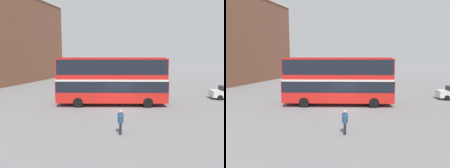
{
  "view_description": "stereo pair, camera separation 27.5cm",
  "coord_description": "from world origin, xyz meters",
  "views": [
    {
      "loc": [
        5.01,
        -20.28,
        5.27
      ],
      "look_at": [
        -1.12,
        1.51,
        2.25
      ],
      "focal_mm": 35.0,
      "sensor_mm": 36.0,
      "label": 1
    },
    {
      "loc": [
        5.27,
        -20.2,
        5.27
      ],
      "look_at": [
        -1.12,
        1.51,
        2.25
      ],
      "focal_mm": 35.0,
      "sensor_mm": 36.0,
      "label": 2
    }
  ],
  "objects": [
    {
      "name": "pedestrian_foreground",
      "position": [
        1.75,
        -6.6,
        1.02
      ],
      "size": [
        0.47,
        0.47,
        1.67
      ],
      "rotation": [
        0.0,
        0.0,
        3.31
      ],
      "color": "#232328",
      "rests_on": "ground_plane"
    },
    {
      "name": "ground_plane",
      "position": [
        0.0,
        0.0,
        0.0
      ],
      "size": [
        240.0,
        240.0,
        0.0
      ],
      "primitive_type": "plane",
      "color": "slate"
    },
    {
      "name": "parked_car_kerb_far",
      "position": [
        -8.99,
        17.55,
        0.81
      ],
      "size": [
        4.12,
        2.23,
        1.62
      ],
      "rotation": [
        0.0,
        0.0,
        3.26
      ],
      "color": "navy",
      "rests_on": "ground_plane"
    },
    {
      "name": "double_decker_bus",
      "position": [
        -1.12,
        1.51,
        2.85
      ],
      "size": [
        11.61,
        5.33,
        5.0
      ],
      "rotation": [
        0.0,
        0.0,
        0.26
      ],
      "color": "red",
      "rests_on": "ground_plane"
    }
  ]
}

